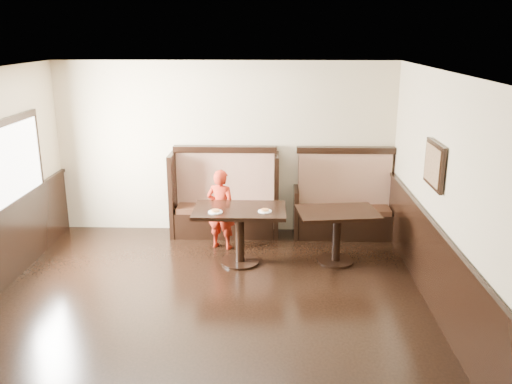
{
  "coord_description": "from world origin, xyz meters",
  "views": [
    {
      "loc": [
        0.78,
        -5.15,
        3.23
      ],
      "look_at": [
        0.54,
        2.35,
        1.0
      ],
      "focal_mm": 38.0,
      "sensor_mm": 36.0,
      "label": 1
    }
  ],
  "objects_px": {
    "booth_neighbor": "(344,207)",
    "table_main": "(240,222)",
    "booth_main": "(225,203)",
    "table_neighbor": "(337,224)",
    "child": "(221,209)"
  },
  "relations": [
    {
      "from": "booth_neighbor",
      "to": "table_main",
      "type": "distance_m",
      "value": 2.03
    },
    {
      "from": "booth_main",
      "to": "table_main",
      "type": "relative_size",
      "value": 1.35
    },
    {
      "from": "booth_main",
      "to": "table_neighbor",
      "type": "xyz_separation_m",
      "value": [
        1.71,
        -1.12,
        0.06
      ]
    },
    {
      "from": "booth_main",
      "to": "table_neighbor",
      "type": "bearing_deg",
      "value": -33.33
    },
    {
      "from": "booth_neighbor",
      "to": "table_main",
      "type": "xyz_separation_m",
      "value": [
        -1.64,
        -1.2,
        0.15
      ]
    },
    {
      "from": "table_neighbor",
      "to": "child",
      "type": "distance_m",
      "value": 1.78
    },
    {
      "from": "booth_neighbor",
      "to": "table_main",
      "type": "relative_size",
      "value": 1.27
    },
    {
      "from": "booth_main",
      "to": "table_neighbor",
      "type": "height_order",
      "value": "booth_main"
    },
    {
      "from": "table_neighbor",
      "to": "table_main",
      "type": "bearing_deg",
      "value": 175.88
    },
    {
      "from": "booth_main",
      "to": "child",
      "type": "bearing_deg",
      "value": -90.48
    },
    {
      "from": "booth_main",
      "to": "table_main",
      "type": "height_order",
      "value": "booth_main"
    },
    {
      "from": "booth_neighbor",
      "to": "table_neighbor",
      "type": "xyz_separation_m",
      "value": [
        -0.24,
        -1.12,
        0.1
      ]
    },
    {
      "from": "table_main",
      "to": "child",
      "type": "height_order",
      "value": "child"
    },
    {
      "from": "booth_main",
      "to": "table_main",
      "type": "distance_m",
      "value": 1.25
    },
    {
      "from": "booth_main",
      "to": "child",
      "type": "height_order",
      "value": "booth_main"
    }
  ]
}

